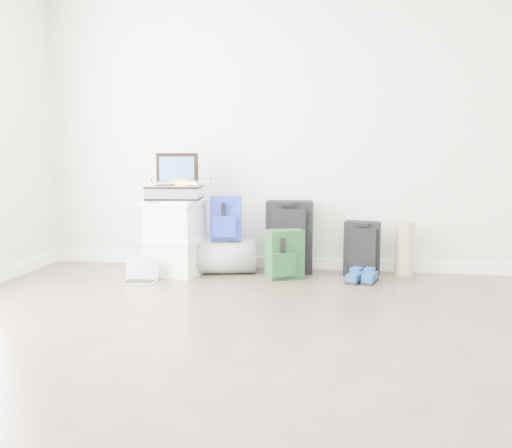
% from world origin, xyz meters
% --- Properties ---
extents(ground, '(5.00, 5.00, 0.00)m').
position_xyz_m(ground, '(0.00, 0.00, 0.00)').
color(ground, '#3C342C').
rests_on(ground, ground).
extents(room_envelope, '(4.52, 5.02, 2.71)m').
position_xyz_m(room_envelope, '(0.00, 0.02, 1.72)').
color(room_envelope, silver).
rests_on(room_envelope, ground).
extents(boxes_stack, '(0.55, 0.48, 0.68)m').
position_xyz_m(boxes_stack, '(-0.85, 2.05, 0.34)').
color(boxes_stack, silver).
rests_on(boxes_stack, ground).
extents(briefcase, '(0.50, 0.39, 0.13)m').
position_xyz_m(briefcase, '(-0.85, 2.05, 0.75)').
color(briefcase, '#B2B2B7').
rests_on(briefcase, boxes_stack).
extents(painting, '(0.38, 0.08, 0.29)m').
position_xyz_m(painting, '(-0.85, 2.15, 0.96)').
color(painting, black).
rests_on(painting, briefcase).
extents(drone, '(0.46, 0.46, 0.05)m').
position_xyz_m(drone, '(-0.77, 2.03, 0.84)').
color(drone, yellow).
rests_on(drone, briefcase).
extents(duffel_bag, '(0.58, 0.43, 0.32)m').
position_xyz_m(duffel_bag, '(-0.39, 2.17, 0.16)').
color(duffel_bag, '#989DA1').
rests_on(duffel_bag, ground).
extents(blue_backpack, '(0.31, 0.25, 0.40)m').
position_xyz_m(blue_backpack, '(-0.39, 2.14, 0.51)').
color(blue_backpack, '#182DA1').
rests_on(blue_backpack, duffel_bag).
extents(large_suitcase, '(0.45, 0.31, 0.66)m').
position_xyz_m(large_suitcase, '(0.17, 2.31, 0.33)').
color(large_suitcase, black).
rests_on(large_suitcase, ground).
extents(green_backpack, '(0.36, 0.34, 0.43)m').
position_xyz_m(green_backpack, '(0.15, 2.05, 0.21)').
color(green_backpack, '#13351F').
rests_on(green_backpack, ground).
extents(carry_on, '(0.33, 0.24, 0.49)m').
position_xyz_m(carry_on, '(0.83, 2.28, 0.25)').
color(carry_on, black).
rests_on(carry_on, ground).
extents(shoes, '(0.29, 0.27, 0.08)m').
position_xyz_m(shoes, '(0.84, 2.00, 0.04)').
color(shoes, black).
rests_on(shoes, ground).
extents(rolled_rug, '(0.16, 0.16, 0.49)m').
position_xyz_m(rolled_rug, '(1.21, 2.35, 0.24)').
color(rolled_rug, tan).
rests_on(rolled_rug, ground).
extents(laptop, '(0.30, 0.23, 0.20)m').
position_xyz_m(laptop, '(-1.05, 1.71, 0.05)').
color(laptop, silver).
rests_on(laptop, ground).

